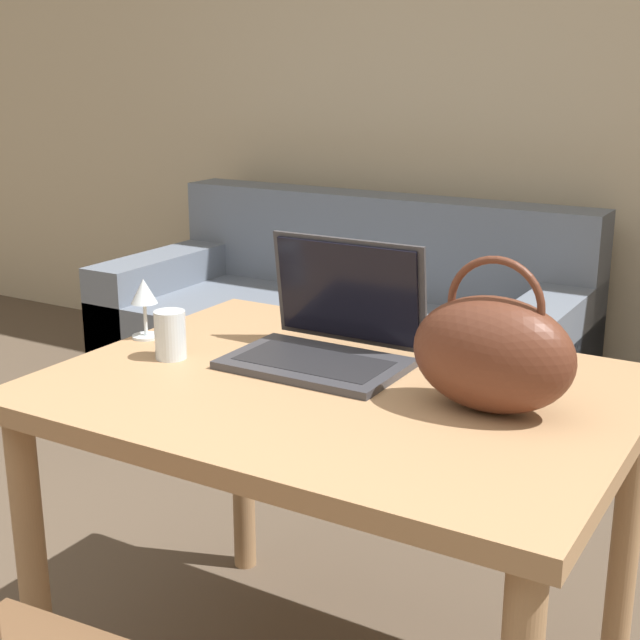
{
  "coord_description": "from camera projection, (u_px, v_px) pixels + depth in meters",
  "views": [
    {
      "loc": [
        0.86,
        -0.68,
        1.33
      ],
      "look_at": [
        0.02,
        0.74,
        0.86
      ],
      "focal_mm": 50.0,
      "sensor_mm": 36.0,
      "label": 1
    }
  ],
  "objects": [
    {
      "name": "dining_table",
      "position": [
        339.0,
        430.0,
        1.75
      ],
      "size": [
        1.11,
        0.84,
        0.74
      ],
      "color": "#A87F56",
      "rests_on": "ground_plane"
    },
    {
      "name": "drinking_glass",
      "position": [
        170.0,
        335.0,
        1.86
      ],
      "size": [
        0.07,
        0.07,
        0.1
      ],
      "color": "silver",
      "rests_on": "dining_table"
    },
    {
      "name": "wall_back",
      "position": [
        600.0,
        60.0,
        3.33
      ],
      "size": [
        10.0,
        0.06,
        2.7
      ],
      "color": "beige",
      "rests_on": "ground_plane"
    },
    {
      "name": "wine_glass",
      "position": [
        144.0,
        297.0,
        1.98
      ],
      "size": [
        0.06,
        0.06,
        0.14
      ],
      "color": "silver",
      "rests_on": "dining_table"
    },
    {
      "name": "laptop",
      "position": [
        331.0,
        329.0,
        1.85
      ],
      "size": [
        0.36,
        0.28,
        0.25
      ],
      "color": "#38383D",
      "rests_on": "dining_table"
    },
    {
      "name": "couch",
      "position": [
        344.0,
        339.0,
        3.55
      ],
      "size": [
        1.84,
        0.9,
        0.82
      ],
      "color": "slate",
      "rests_on": "ground_plane"
    },
    {
      "name": "handbag",
      "position": [
        493.0,
        353.0,
        1.56
      ],
      "size": [
        0.29,
        0.17,
        0.28
      ],
      "color": "#592D1E",
      "rests_on": "dining_table"
    }
  ]
}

